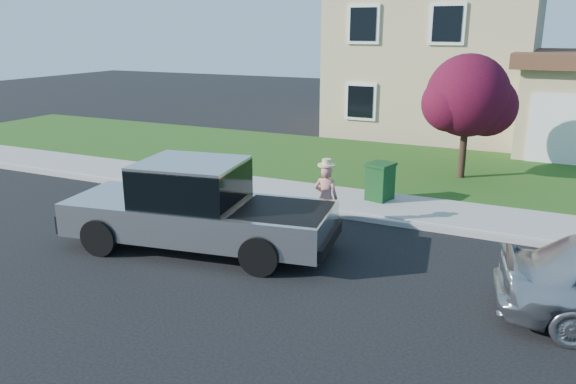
{
  "coord_description": "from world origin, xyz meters",
  "views": [
    {
      "loc": [
        4.86,
        -9.4,
        4.42
      ],
      "look_at": [
        0.14,
        0.61,
        1.2
      ],
      "focal_mm": 35.0,
      "sensor_mm": 36.0,
      "label": 1
    }
  ],
  "objects_px": {
    "pickup_truck": "(198,209)",
    "trash_bin": "(380,181)",
    "woman": "(326,196)",
    "ornamental_tree": "(469,100)"
  },
  "relations": [
    {
      "from": "pickup_truck",
      "to": "woman",
      "type": "height_order",
      "value": "pickup_truck"
    },
    {
      "from": "woman",
      "to": "trash_bin",
      "type": "height_order",
      "value": "woman"
    },
    {
      "from": "pickup_truck",
      "to": "trash_bin",
      "type": "xyz_separation_m",
      "value": [
        2.56,
        4.54,
        -0.22
      ]
    },
    {
      "from": "pickup_truck",
      "to": "ornamental_tree",
      "type": "bearing_deg",
      "value": 53.87
    },
    {
      "from": "woman",
      "to": "pickup_truck",
      "type": "bearing_deg",
      "value": 44.88
    },
    {
      "from": "pickup_truck",
      "to": "trash_bin",
      "type": "height_order",
      "value": "pickup_truck"
    },
    {
      "from": "woman",
      "to": "trash_bin",
      "type": "distance_m",
      "value": 2.41
    },
    {
      "from": "pickup_truck",
      "to": "ornamental_tree",
      "type": "distance_m",
      "value": 9.13
    },
    {
      "from": "trash_bin",
      "to": "woman",
      "type": "bearing_deg",
      "value": -90.01
    },
    {
      "from": "ornamental_tree",
      "to": "trash_bin",
      "type": "distance_m",
      "value": 4.2
    }
  ]
}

